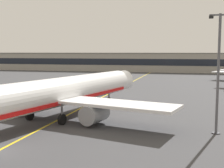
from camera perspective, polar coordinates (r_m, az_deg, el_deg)
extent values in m
cube|color=yellow|center=(55.19, -2.74, -2.98)|extent=(1.49, 180.00, 0.01)
cylinder|color=white|center=(39.21, -10.85, -1.66)|extent=(12.32, 35.86, 3.80)
cone|color=white|center=(55.44, 1.79, 0.71)|extent=(4.13, 3.39, 3.61)
cube|color=red|center=(39.36, -10.82, -3.17)|extent=(11.56, 33.05, 0.44)
cube|color=black|center=(53.69, 0.89, 1.25)|extent=(3.03, 1.75, 0.60)
cube|color=white|center=(39.80, -10.28, -2.78)|extent=(32.22, 12.34, 0.36)
cylinder|color=gray|center=(43.38, -17.52, -3.86)|extent=(3.10, 4.05, 2.30)
cylinder|color=black|center=(44.67, -15.82, -3.52)|extent=(1.94, 0.64, 1.95)
cylinder|color=gray|center=(35.69, -3.39, -5.70)|extent=(3.10, 4.05, 2.30)
cylinder|color=black|center=(37.25, -1.90, -5.19)|extent=(1.94, 0.64, 1.95)
cylinder|color=#4C4C51|center=(51.45, -0.59, -1.98)|extent=(0.24, 0.24, 1.60)
cylinder|color=black|center=(51.61, -0.59, -3.11)|extent=(0.60, 0.97, 0.90)
cylinder|color=#4C4C51|center=(39.70, -15.55, -4.20)|extent=(0.24, 0.24, 1.60)
cylinder|color=black|center=(39.91, -15.50, -5.79)|extent=(0.70, 1.36, 1.30)
cylinder|color=#4C4C51|center=(36.35, -9.58, -5.00)|extent=(0.24, 0.24, 1.60)
cylinder|color=black|center=(36.58, -9.55, -6.73)|extent=(0.70, 1.36, 1.30)
cylinder|color=#515156|center=(33.35, 19.67, 1.68)|extent=(0.28, 0.28, 12.73)
cylinder|color=#333338|center=(34.38, 19.29, -8.86)|extent=(0.90, 0.90, 0.10)
cube|color=#515156|center=(33.48, 20.06, 12.34)|extent=(2.20, 0.16, 0.16)
cube|color=black|center=(33.39, 18.48, 12.07)|extent=(0.44, 0.36, 0.28)
cone|color=orange|center=(53.04, -2.86, -3.05)|extent=(0.36, 0.36, 0.55)
cylinder|color=white|center=(53.04, -2.86, -3.03)|extent=(0.23, 0.23, 0.07)
cube|color=orange|center=(53.09, -2.86, -3.33)|extent=(0.44, 0.44, 0.03)
cube|color=#9E998E|center=(135.53, 5.41, 4.12)|extent=(166.72, 12.00, 8.05)
cube|color=black|center=(129.55, 5.00, 4.21)|extent=(160.05, 0.12, 2.80)
cube|color=slate|center=(135.45, 5.43, 5.91)|extent=(167.12, 12.40, 0.40)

